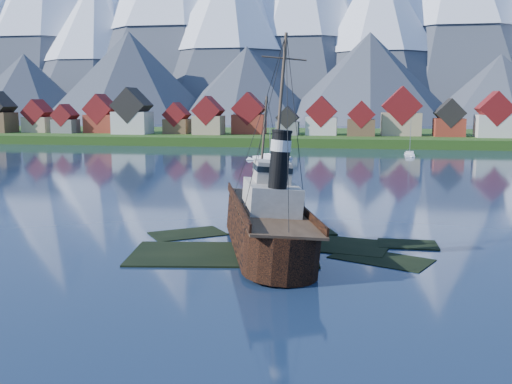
# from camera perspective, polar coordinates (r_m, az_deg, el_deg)

# --- Properties ---
(ground) EXTENTS (1400.00, 1400.00, 0.00)m
(ground) POSITION_cam_1_polar(r_m,az_deg,el_deg) (57.11, 0.17, -5.92)
(ground) COLOR #172741
(ground) RESTS_ON ground
(shoal) EXTENTS (31.71, 21.24, 1.14)m
(shoal) POSITION_cam_1_polar(r_m,az_deg,el_deg) (59.01, 2.22, -5.79)
(shoal) COLOR black
(shoal) RESTS_ON ground
(shore_bank) EXTENTS (600.00, 80.00, 3.20)m
(shore_bank) POSITION_cam_1_polar(r_m,az_deg,el_deg) (225.12, 7.26, 5.15)
(shore_bank) COLOR #1B4012
(shore_bank) RESTS_ON ground
(seawall) EXTENTS (600.00, 2.50, 2.00)m
(seawall) POSITION_cam_1_polar(r_m,az_deg,el_deg) (187.25, 6.78, 4.40)
(seawall) COLOR #3F3D38
(seawall) RESTS_ON ground
(town) EXTENTS (250.96, 16.69, 17.30)m
(town) POSITION_cam_1_polar(r_m,az_deg,el_deg) (210.97, -1.99, 7.41)
(town) COLOR maroon
(town) RESTS_ON ground
(mountains) EXTENTS (965.00, 340.00, 205.00)m
(mountains) POSITION_cam_1_polar(r_m,az_deg,el_deg) (541.00, 8.79, 16.79)
(mountains) COLOR #2D333D
(mountains) RESTS_ON ground
(tugboat_wreck) EXTENTS (6.50, 28.01, 22.19)m
(tugboat_wreck) POSITION_cam_1_polar(r_m,az_deg,el_deg) (58.46, 1.12, -2.75)
(tugboat_wreck) COLOR black
(tugboat_wreck) RESTS_ON ground
(sailboat_c) EXTENTS (9.59, 6.65, 12.37)m
(sailboat_c) POSITION_cam_1_polar(r_m,az_deg,el_deg) (148.07, 1.40, 3.38)
(sailboat_c) COLOR white
(sailboat_c) RESTS_ON ground
(sailboat_e) EXTENTS (2.54, 8.98, 10.33)m
(sailboat_e) POSITION_cam_1_polar(r_m,az_deg,el_deg) (163.83, 15.10, 3.59)
(sailboat_e) COLOR white
(sailboat_e) RESTS_ON ground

